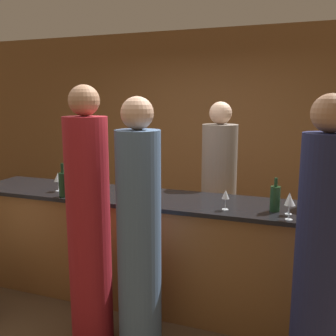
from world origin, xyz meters
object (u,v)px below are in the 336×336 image
object	(u,v)px
guest_0	(139,236)
guest_1	(89,226)
bartender	(218,196)
ice_bucket	(312,198)
guest_2	(320,260)
wine_bottle_0	(63,184)
wine_bottle_1	(275,198)

from	to	relation	value
guest_0	guest_1	size ratio (longest dim) A/B	0.96
guest_0	guest_1	distance (m)	0.39
bartender	ice_bucket	bearing A→B (deg)	142.95
bartender	guest_1	size ratio (longest dim) A/B	0.94
guest_1	ice_bucket	distance (m)	1.74
guest_1	guest_0	bearing A→B (deg)	4.14
guest_2	ice_bucket	xyz separation A→B (m)	(-0.04, 0.77, 0.18)
bartender	ice_bucket	size ratio (longest dim) A/B	9.63
ice_bucket	guest_0	bearing A→B (deg)	-147.01
guest_0	ice_bucket	bearing A→B (deg)	32.99
guest_2	wine_bottle_0	size ratio (longest dim) A/B	6.22
guest_2	wine_bottle_0	xyz separation A→B (m)	(-2.11, 0.42, 0.21)
guest_0	wine_bottle_0	world-z (taller)	guest_0
wine_bottle_0	bartender	bearing A→B (deg)	40.71
guest_0	guest_2	bearing A→B (deg)	-1.05
bartender	guest_0	world-z (taller)	guest_0
wine_bottle_0	wine_bottle_1	xyz separation A→B (m)	(1.79, 0.19, -0.01)
guest_2	ice_bucket	bearing A→B (deg)	93.14
guest_0	ice_bucket	distance (m)	1.39
bartender	guest_2	distance (m)	1.71
guest_2	wine_bottle_1	xyz separation A→B (m)	(-0.31, 0.61, 0.20)
wine_bottle_1	bartender	bearing A→B (deg)	126.62
wine_bottle_0	wine_bottle_1	bearing A→B (deg)	5.94
guest_1	wine_bottle_0	size ratio (longest dim) A/B	6.44
guest_1	ice_bucket	size ratio (longest dim) A/B	10.28
guest_2	wine_bottle_1	distance (m)	0.71
guest_1	wine_bottle_0	distance (m)	0.70
bartender	guest_0	bearing A→B (deg)	79.22
wine_bottle_1	wine_bottle_0	bearing A→B (deg)	-174.06
wine_bottle_0	ice_bucket	size ratio (longest dim) A/B	1.60
bartender	ice_bucket	distance (m)	1.13
wine_bottle_1	guest_2	bearing A→B (deg)	-63.00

